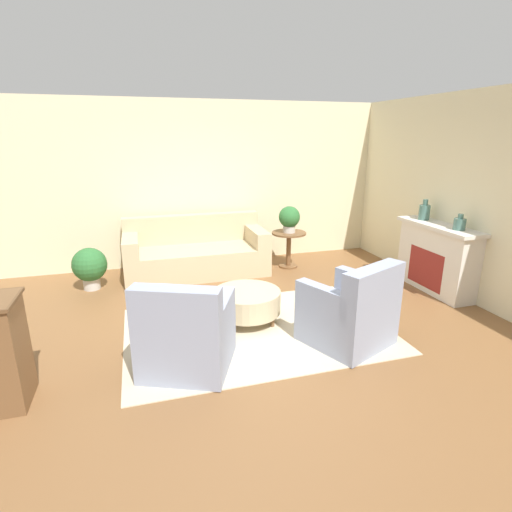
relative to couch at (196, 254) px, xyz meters
name	(u,v)px	position (x,y,z in m)	size (l,w,h in m)	color
ground_plane	(257,330)	(0.37, -2.29, -0.33)	(16.00, 16.00, 0.00)	brown
wall_back	(209,184)	(0.37, 0.64, 1.07)	(9.74, 0.12, 2.80)	beige
wall_right	(488,201)	(3.51, -2.29, 1.07)	(0.12, 10.15, 2.80)	beige
rug	(257,330)	(0.37, -2.29, -0.32)	(3.03, 2.06, 0.01)	beige
couch	(196,254)	(0.00, 0.00, 0.00)	(2.29, 1.00, 0.93)	#C6B289
armchair_left	(186,336)	(-0.52, -2.88, 0.03)	(1.07, 1.07, 0.94)	#8E99B2
armchair_right	(351,313)	(1.27, -2.88, 0.03)	(1.07, 1.07, 0.94)	#8E99B2
ottoman_table	(247,301)	(0.33, -2.01, -0.07)	(0.83, 0.83, 0.39)	#C6B289
side_table	(289,243)	(1.59, -0.15, 0.10)	(0.59, 0.59, 0.62)	brown
fireplace	(437,256)	(3.26, -1.79, 0.20)	(0.44, 1.39, 1.00)	silver
vase_mantel_near	(424,212)	(3.25, -1.44, 0.79)	(0.16, 0.16, 0.31)	#477066
vase_mantel_far	(460,224)	(3.25, -2.15, 0.76)	(0.15, 0.15, 0.22)	#477066
potted_plant_on_side_table	(289,218)	(1.59, -0.15, 0.54)	(0.36, 0.36, 0.45)	beige
potted_plant_floor	(90,266)	(-1.62, -0.30, 0.03)	(0.50, 0.50, 0.63)	beige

